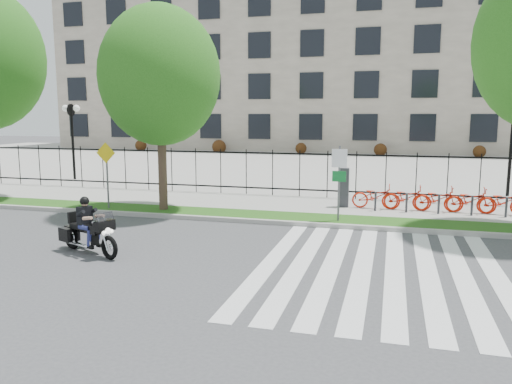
# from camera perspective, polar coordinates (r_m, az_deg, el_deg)

# --- Properties ---
(ground) EXTENTS (120.00, 120.00, 0.00)m
(ground) POSITION_cam_1_polar(r_m,az_deg,el_deg) (13.43, -7.39, -7.09)
(ground) COLOR #3E3E41
(ground) RESTS_ON ground
(curb) EXTENTS (60.00, 0.20, 0.15)m
(curb) POSITION_cam_1_polar(r_m,az_deg,el_deg) (17.15, -2.10, -3.25)
(curb) COLOR #9B9992
(curb) RESTS_ON ground
(grass_verge) EXTENTS (60.00, 1.50, 0.15)m
(grass_verge) POSITION_cam_1_polar(r_m,az_deg,el_deg) (17.94, -1.29, -2.70)
(grass_verge) COLOR #1C5014
(grass_verge) RESTS_ON ground
(sidewalk) EXTENTS (60.00, 3.50, 0.15)m
(sidewalk) POSITION_cam_1_polar(r_m,az_deg,el_deg) (20.31, 0.73, -1.33)
(sidewalk) COLOR #A19F96
(sidewalk) RESTS_ON ground
(plaza) EXTENTS (80.00, 34.00, 0.10)m
(plaza) POSITION_cam_1_polar(r_m,az_deg,el_deg) (37.41, 7.56, 3.24)
(plaza) COLOR #A19F96
(plaza) RESTS_ON ground
(crosswalk_stripes) EXTENTS (5.70, 8.00, 0.01)m
(crosswalk_stripes) POSITION_cam_1_polar(r_m,az_deg,el_deg) (12.44, 13.82, -8.54)
(crosswalk_stripes) COLOR silver
(crosswalk_stripes) RESTS_ON ground
(iron_fence) EXTENTS (30.00, 0.06, 2.00)m
(iron_fence) POSITION_cam_1_polar(r_m,az_deg,el_deg) (21.83, 1.90, 2.23)
(iron_fence) COLOR black
(iron_fence) RESTS_ON sidewalk
(office_building) EXTENTS (60.00, 21.90, 20.15)m
(office_building) POSITION_cam_1_polar(r_m,az_deg,el_deg) (57.37, 10.59, 15.03)
(office_building) COLOR gray
(office_building) RESTS_ON ground
(lamp_post_left) EXTENTS (1.06, 0.70, 4.25)m
(lamp_post_left) POSITION_cam_1_polar(r_m,az_deg,el_deg) (29.35, -20.32, 7.42)
(lamp_post_left) COLOR black
(lamp_post_left) RESTS_ON ground
(street_tree_1) EXTENTS (4.38, 4.38, 7.42)m
(street_tree_1) POSITION_cam_1_polar(r_m,az_deg,el_deg) (18.79, -10.94, 12.89)
(street_tree_1) COLOR #3B2A20
(street_tree_1) RESTS_ON grass_verge
(bike_share_station) EXTENTS (8.86, 0.85, 1.50)m
(bike_share_station) POSITION_cam_1_polar(r_m,az_deg,el_deg) (19.51, 23.04, -0.84)
(bike_share_station) COLOR #2D2D33
(bike_share_station) RESTS_ON sidewalk
(sign_pole_regulatory) EXTENTS (0.50, 0.09, 2.50)m
(sign_pole_regulatory) POSITION_cam_1_polar(r_m,az_deg,el_deg) (16.66, 9.48, 2.09)
(sign_pole_regulatory) COLOR #59595B
(sign_pole_regulatory) RESTS_ON grass_verge
(sign_pole_warning) EXTENTS (0.78, 0.09, 2.49)m
(sign_pole_warning) POSITION_cam_1_polar(r_m,az_deg,el_deg) (19.54, -16.70, 2.83)
(sign_pole_warning) COLOR #59595B
(sign_pole_warning) RESTS_ON grass_verge
(motorcycle_rider) EXTENTS (2.24, 1.25, 1.84)m
(motorcycle_rider) POSITION_cam_1_polar(r_m,az_deg,el_deg) (13.97, -18.56, -4.26)
(motorcycle_rider) COLOR black
(motorcycle_rider) RESTS_ON ground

